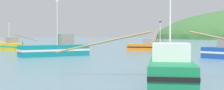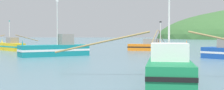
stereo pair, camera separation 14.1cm
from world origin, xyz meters
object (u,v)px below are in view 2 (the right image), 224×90
fishing_boat_green (169,66)px  fishing_boat_orange (157,47)px  fishing_boat_yellow (11,46)px  fishing_boat_teal (56,49)px

fishing_boat_green → fishing_boat_orange: 32.67m
fishing_boat_green → fishing_boat_yellow: (-24.92, 31.08, 0.02)m
fishing_boat_orange → fishing_boat_teal: bearing=-122.9°
fishing_boat_yellow → fishing_boat_orange: fishing_boat_yellow is taller
fishing_boat_green → fishing_boat_yellow: fishing_boat_green is taller
fishing_boat_yellow → fishing_boat_teal: bearing=175.8°
fishing_boat_green → fishing_boat_teal: fishing_boat_green is taller
fishing_boat_teal → fishing_boat_yellow: bearing=-83.5°
fishing_boat_orange → fishing_boat_yellow: bearing=-166.3°
fishing_boat_teal → fishing_boat_orange: fishing_boat_teal is taller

